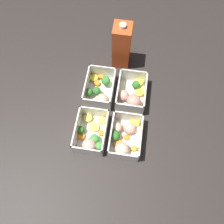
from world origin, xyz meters
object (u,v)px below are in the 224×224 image
container_near_right (132,95)px  container_far_right (100,90)px  container_near_left (124,137)px  juice_carton (123,46)px  container_far_left (91,135)px

container_near_right → container_far_right: 0.12m
container_near_left → container_near_right: bearing=-2.9°
container_near_right → juice_carton: bearing=19.8°
container_far_right → container_near_right: bearing=-91.4°
container_near_left → container_near_right: 0.17m
container_near_right → container_far_left: same height
container_far_left → juice_carton: (0.34, -0.06, 0.07)m
juice_carton → container_far_left: bearing=169.6°
container_far_left → container_far_right: same height
container_far_left → container_near_left: bearing=-84.7°
container_near_right → container_far_left: bearing=145.7°
container_far_left → juice_carton: size_ratio=0.77×
container_near_right → container_far_right: (0.00, 0.12, 0.00)m
container_far_right → container_far_left: bearing=-179.8°
container_near_left → juice_carton: 0.34m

